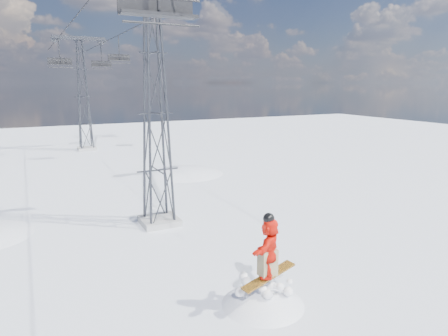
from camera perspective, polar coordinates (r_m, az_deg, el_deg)
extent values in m
plane|color=white|center=(13.34, -1.71, -19.08)|extent=(120.00, 120.00, 0.00)
sphere|color=white|center=(34.50, -5.27, -16.37)|extent=(20.00, 20.00, 20.00)
cube|color=#999999|center=(20.36, -9.21, -7.46)|extent=(1.80, 1.80, 0.30)
cube|color=#999999|center=(44.26, -18.99, 2.63)|extent=(1.80, 1.80, 0.30)
cube|color=#303238|center=(43.95, -20.02, 17.05)|extent=(5.00, 0.35, 0.35)
cube|color=#303238|center=(43.71, -22.98, 16.60)|extent=(0.80, 0.25, 0.50)
cube|color=#303238|center=(44.27, -17.05, 16.94)|extent=(0.80, 0.25, 0.50)
cylinder|color=black|center=(30.33, -21.08, 18.78)|extent=(0.06, 51.00, 0.06)
cylinder|color=black|center=(31.13, -12.55, 19.08)|extent=(0.06, 51.00, 0.06)
cube|color=#BD7919|center=(12.72, 6.39, -15.10)|extent=(1.91, 0.63, 0.45)
imported|color=red|center=(12.32, 6.50, -11.19)|extent=(1.67, 1.52, 1.85)
cube|color=#897A55|center=(12.53, 6.44, -13.29)|extent=(0.65, 0.63, 0.85)
sphere|color=black|center=(12.00, 6.60, -7.21)|extent=(0.35, 0.35, 0.35)
cube|color=black|center=(11.14, -9.25, 20.79)|extent=(2.03, 0.46, 0.08)
cube|color=black|center=(11.40, -9.66, 22.12)|extent=(2.03, 0.06, 0.56)
cylinder|color=black|center=(10.87, -8.77, 19.68)|extent=(2.03, 0.06, 0.06)
cylinder|color=black|center=(36.61, -14.78, 16.25)|extent=(0.08, 0.08, 2.07)
cube|color=black|center=(36.54, -14.69, 14.63)|extent=(1.88, 0.42, 0.08)
cube|color=black|center=(36.76, -14.79, 15.05)|extent=(1.88, 0.06, 0.52)
cylinder|color=black|center=(36.30, -14.59, 14.28)|extent=(1.88, 0.06, 0.06)
cylinder|color=black|center=(36.28, -14.63, 15.18)|extent=(1.88, 0.05, 0.05)
cylinder|color=black|center=(40.26, -22.47, 15.16)|extent=(0.08, 0.08, 2.32)
cube|color=black|center=(40.20, -22.34, 13.52)|extent=(2.11, 0.47, 0.08)
cube|color=black|center=(40.44, -22.40, 13.95)|extent=(2.11, 0.06, 0.58)
cylinder|color=black|center=(39.93, -22.28, 13.16)|extent=(2.11, 0.06, 0.06)
cylinder|color=black|center=(39.90, -22.34, 14.06)|extent=(2.11, 0.05, 0.05)
cylinder|color=black|center=(44.92, -17.12, 15.15)|extent=(0.08, 0.08, 2.26)
cube|color=black|center=(44.87, -17.02, 13.71)|extent=(2.05, 0.46, 0.08)
cube|color=black|center=(45.10, -17.10, 14.09)|extent=(2.05, 0.06, 0.57)
cylinder|color=black|center=(44.60, -16.95, 13.40)|extent=(2.05, 0.06, 0.06)
cylinder|color=black|center=(44.58, -16.98, 14.19)|extent=(2.05, 0.05, 0.05)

